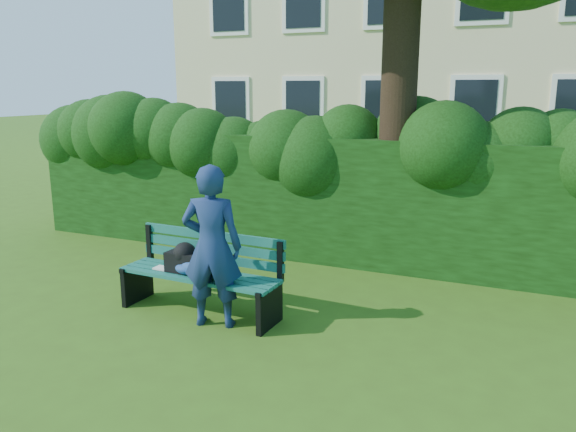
% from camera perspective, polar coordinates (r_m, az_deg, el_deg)
% --- Properties ---
extents(ground, '(80.00, 80.00, 0.00)m').
position_cam_1_polar(ground, '(6.59, -2.11, -9.16)').
color(ground, '#375816').
rests_on(ground, ground).
extents(hedge, '(10.00, 1.00, 1.80)m').
position_cam_1_polar(hedge, '(8.30, 4.41, 1.93)').
color(hedge, black).
rests_on(hedge, ground).
extents(park_bench, '(1.88, 0.63, 0.89)m').
position_cam_1_polar(park_bench, '(6.35, -9.06, -5.40)').
color(park_bench, '#10504B').
rests_on(park_bench, ground).
extents(man_reading, '(0.72, 0.57, 1.73)m').
position_cam_1_polar(man_reading, '(5.88, -7.73, -3.10)').
color(man_reading, navy).
rests_on(man_reading, ground).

